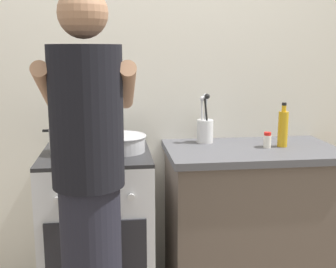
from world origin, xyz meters
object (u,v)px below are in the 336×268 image
mixing_bowl (121,142)px  person (90,194)px  pot (70,141)px  oil_bottle (283,128)px  stove_range (98,229)px  spice_bottle (267,140)px  utensil_crock (205,128)px

mixing_bowl → person: size_ratio=0.17×
pot → mixing_bowl: pot is taller
pot → oil_bottle: 1.22m
stove_range → spice_bottle: 1.10m
utensil_crock → person: bearing=-130.9°
pot → spice_bottle: bearing=-0.5°
pot → person: (0.13, -0.58, -0.11)m
person → utensil_crock: bearing=49.1°
spice_bottle → person: size_ratio=0.05×
mixing_bowl → spice_bottle: bearing=-1.1°
pot → mixing_bowl: (0.28, 0.01, -0.02)m
utensil_crock → spice_bottle: bearing=-29.9°
stove_range → utensil_crock: bearing=15.5°
stove_range → oil_bottle: (1.08, 0.01, 0.56)m
mixing_bowl → spice_bottle: mixing_bowl is taller
mixing_bowl → oil_bottle: oil_bottle is taller
utensil_crock → oil_bottle: (0.43, -0.17, 0.02)m
pot → oil_bottle: oil_bottle is taller
mixing_bowl → utensil_crock: (0.51, 0.17, 0.04)m
utensil_crock → stove_range: bearing=-164.5°
spice_bottle → stove_range: bearing=179.6°
stove_range → utensil_crock: (0.65, 0.18, 0.54)m
utensil_crock → oil_bottle: 0.46m
mixing_bowl → stove_range: bearing=-176.4°
spice_bottle → oil_bottle: size_ratio=0.35×
spice_bottle → person: 1.15m
mixing_bowl → oil_bottle: bearing=0.2°
utensil_crock → person: 1.02m
pot → utensil_crock: (0.79, 0.18, 0.02)m
pot → mixing_bowl: bearing=1.4°
stove_range → spice_bottle: bearing=-0.4°
stove_range → person: person is taller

